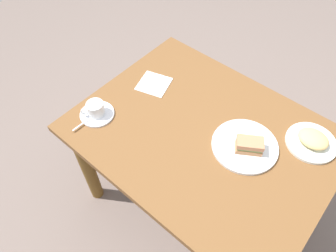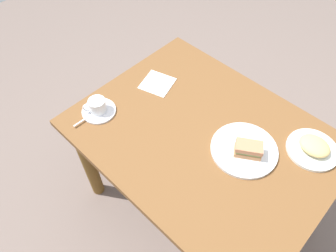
{
  "view_description": "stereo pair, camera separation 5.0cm",
  "coord_description": "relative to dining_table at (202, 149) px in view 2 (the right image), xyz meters",
  "views": [
    {
      "loc": [
        0.43,
        -0.75,
        1.85
      ],
      "look_at": [
        -0.13,
        -0.1,
        0.74
      ],
      "focal_mm": 33.53,
      "sensor_mm": 36.0,
      "label": 1
    },
    {
      "loc": [
        0.46,
        -0.72,
        1.85
      ],
      "look_at": [
        -0.13,
        -0.1,
        0.74
      ],
      "focal_mm": 33.53,
      "sensor_mm": 36.0,
      "label": 2
    }
  ],
  "objects": [
    {
      "name": "coffee_saucer",
      "position": [
        -0.45,
        -0.24,
        0.13
      ],
      "size": [
        0.16,
        0.16,
        0.01
      ],
      "primitive_type": "cylinder",
      "color": "silver",
      "rests_on": "dining_table"
    },
    {
      "name": "dining_table",
      "position": [
        0.0,
        0.0,
        0.0
      ],
      "size": [
        1.14,
        0.88,
        0.71
      ],
      "color": "brown",
      "rests_on": "ground_plane"
    },
    {
      "name": "sandwich_front",
      "position": [
        0.2,
        0.04,
        0.17
      ],
      "size": [
        0.13,
        0.12,
        0.06
      ],
      "color": "tan",
      "rests_on": "sandwich_plate"
    },
    {
      "name": "napkin",
      "position": [
        -0.38,
        0.08,
        0.12
      ],
      "size": [
        0.19,
        0.19,
        0.0
      ],
      "primitive_type": "cube",
      "rotation": [
        0.0,
        0.0,
        0.3
      ],
      "color": "white",
      "rests_on": "dining_table"
    },
    {
      "name": "side_plate",
      "position": [
        0.39,
        0.26,
        0.13
      ],
      "size": [
        0.22,
        0.22,
        0.01
      ],
      "primitive_type": "cylinder",
      "color": "silver",
      "rests_on": "dining_table"
    },
    {
      "name": "coffee_cup",
      "position": [
        -0.45,
        -0.25,
        0.17
      ],
      "size": [
        0.08,
        0.1,
        0.07
      ],
      "color": "silver",
      "rests_on": "coffee_saucer"
    },
    {
      "name": "spoon",
      "position": [
        -0.45,
        -0.32,
        0.13
      ],
      "size": [
        0.02,
        0.1,
        0.01
      ],
      "color": "silver",
      "rests_on": "coffee_saucer"
    },
    {
      "name": "side_food_pile",
      "position": [
        0.39,
        0.26,
        0.16
      ],
      "size": [
        0.13,
        0.11,
        0.04
      ],
      "primitive_type": "ellipsoid",
      "color": "#D7B66E",
      "rests_on": "side_plate"
    },
    {
      "name": "sandwich_plate",
      "position": [
        0.18,
        0.05,
        0.13
      ],
      "size": [
        0.29,
        0.29,
        0.01
      ],
      "primitive_type": "cylinder",
      "color": "silver",
      "rests_on": "dining_table"
    },
    {
      "name": "ground_plane",
      "position": [
        0.0,
        0.0,
        -0.59
      ],
      "size": [
        6.0,
        6.0,
        0.0
      ],
      "primitive_type": "plane",
      "color": "#716058"
    }
  ]
}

